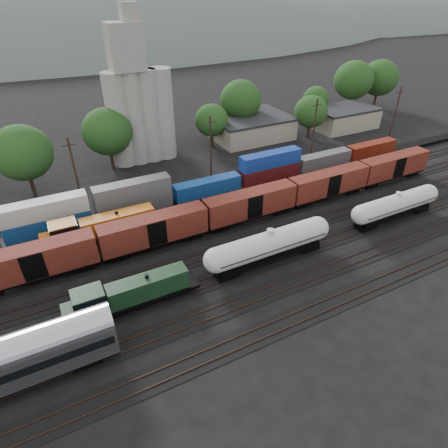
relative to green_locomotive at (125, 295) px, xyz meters
name	(u,v)px	position (x,y,z in m)	size (l,w,h in m)	color
ground	(202,257)	(11.67, 5.00, -2.35)	(600.00, 600.00, 0.00)	black
tracks	(202,257)	(11.67, 5.00, -2.30)	(180.00, 33.20, 0.20)	black
green_locomotive	(125,295)	(0.00, 0.00, 0.00)	(15.45, 2.73, 4.09)	black
tank_car_a	(269,244)	(19.18, 0.00, 0.57)	(18.86, 3.38, 4.94)	silver
tank_car_b	(396,205)	(42.55, 0.00, 0.35)	(17.40, 3.11, 4.56)	silver
orange_locomotive	(98,228)	(0.04, 15.00, 0.13)	(17.37, 2.89, 4.34)	black
boxcar_string	(97,245)	(-0.89, 10.00, 0.77)	(122.80, 2.90, 4.20)	black
container_wall	(98,211)	(1.07, 20.00, 0.04)	(160.00, 2.60, 5.80)	black
grain_silo	(139,106)	(14.95, 41.00, 8.90)	(13.40, 5.00, 29.00)	#9B998E
industrial_sheds	(161,147)	(18.29, 40.25, 0.21)	(119.38, 17.26, 5.10)	#9E937F
tree_band	(149,118)	(17.54, 44.37, 5.27)	(166.90, 23.71, 13.85)	black
utility_poles	(148,159)	(11.67, 27.00, 3.86)	(122.20, 0.36, 12.00)	black
distant_hills	(82,69)	(35.58, 265.00, -22.91)	(860.00, 286.00, 130.00)	#59665B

